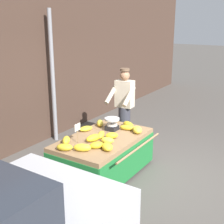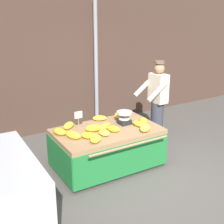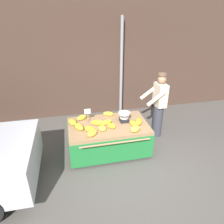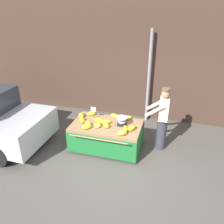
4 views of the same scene
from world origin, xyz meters
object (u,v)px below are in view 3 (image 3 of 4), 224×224
(banana_bunch_2, at_px, (139,122))
(banana_bunch_9, at_px, (82,117))
(banana_bunch_3, at_px, (123,113))
(banana_cart, at_px, (108,131))
(banana_bunch_10, at_px, (72,122))
(banana_bunch_5, at_px, (98,123))
(vendor_person, at_px, (159,106))
(banana_bunch_6, at_px, (92,133))
(banana_bunch_8, at_px, (107,122))
(price_sign, at_px, (87,113))
(weighing_scale, at_px, (124,117))
(banana_bunch_1, at_px, (133,124))
(banana_bunch_13, at_px, (111,126))
(banana_bunch_12, at_px, (108,114))
(banana_bunch_0, at_px, (135,129))
(banana_bunch_4, at_px, (79,127))
(banana_bunch_11, at_px, (89,129))
(street_pole, at_px, (121,69))
(banana_bunch_7, at_px, (102,128))

(banana_bunch_2, distance_m, banana_bunch_9, 1.34)
(banana_bunch_3, relative_size, banana_bunch_9, 1.00)
(banana_cart, relative_size, banana_bunch_10, 7.03)
(banana_cart, bearing_deg, banana_bunch_5, 171.14)
(banana_bunch_10, relative_size, vendor_person, 0.15)
(banana_bunch_6, bearing_deg, banana_bunch_8, 44.75)
(banana_bunch_2, relative_size, banana_bunch_6, 1.03)
(banana_bunch_3, height_order, banana_bunch_9, banana_bunch_9)
(banana_bunch_8, distance_m, vendor_person, 1.47)
(price_sign, bearing_deg, banana_bunch_2, -16.28)
(weighing_scale, relative_size, banana_bunch_9, 1.13)
(banana_bunch_1, bearing_deg, banana_bunch_9, 154.25)
(weighing_scale, height_order, banana_bunch_6, weighing_scale)
(banana_cart, distance_m, banana_bunch_13, 0.29)
(banana_cart, distance_m, banana_bunch_8, 0.24)
(banana_bunch_5, height_order, banana_bunch_10, banana_bunch_5)
(banana_bunch_12, xyz_separation_m, vendor_person, (1.29, -0.07, 0.11))
(banana_bunch_9, distance_m, vendor_person, 1.96)
(banana_bunch_9, height_order, banana_bunch_12, banana_bunch_9)
(banana_bunch_12, distance_m, vendor_person, 1.30)
(banana_cart, xyz_separation_m, banana_bunch_0, (0.51, -0.41, 0.25))
(banana_cart, xyz_separation_m, banana_bunch_13, (0.04, -0.15, 0.24))
(banana_bunch_4, bearing_deg, banana_bunch_9, 76.59)
(banana_bunch_9, relative_size, banana_bunch_11, 1.06)
(banana_bunch_3, height_order, banana_bunch_4, banana_bunch_4)
(street_pole, bearing_deg, banana_bunch_3, -102.34)
(banana_bunch_2, relative_size, banana_bunch_12, 1.03)
(street_pole, distance_m, banana_bunch_8, 2.14)
(weighing_scale, bearing_deg, banana_bunch_8, -174.16)
(banana_bunch_12, bearing_deg, banana_bunch_7, -112.43)
(banana_bunch_4, height_order, banana_bunch_11, banana_bunch_4)
(banana_bunch_0, relative_size, banana_bunch_7, 1.17)
(banana_bunch_10, height_order, vendor_person, vendor_person)
(street_pole, xyz_separation_m, vendor_person, (0.60, -1.49, -0.59))
(street_pole, relative_size, banana_bunch_5, 9.82)
(banana_cart, height_order, banana_bunch_9, banana_bunch_9)
(vendor_person, bearing_deg, banana_bunch_9, -179.33)
(banana_bunch_4, distance_m, banana_bunch_7, 0.51)
(banana_bunch_13, xyz_separation_m, vendor_person, (1.35, 0.54, 0.11))
(banana_bunch_0, bearing_deg, banana_bunch_9, 144.55)
(banana_bunch_13, bearing_deg, banana_bunch_12, 84.88)
(banana_bunch_9, distance_m, banana_bunch_13, 0.80)
(banana_bunch_7, xyz_separation_m, banana_bunch_10, (-0.62, 0.40, 0.00))
(banana_bunch_2, xyz_separation_m, banana_bunch_4, (-1.35, 0.06, 0.00))
(banana_bunch_13, height_order, vendor_person, vendor_person)
(banana_cart, xyz_separation_m, banana_bunch_4, (-0.66, -0.06, 0.25))
(banana_bunch_6, distance_m, banana_bunch_13, 0.50)
(banana_bunch_8, bearing_deg, banana_bunch_10, 167.05)
(banana_cart, distance_m, banana_bunch_2, 0.74)
(banana_bunch_10, height_order, banana_bunch_13, banana_bunch_10)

